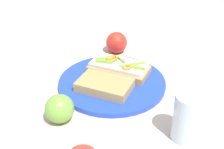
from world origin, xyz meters
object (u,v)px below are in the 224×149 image
at_px(bread_slice_side, 105,85).
at_px(apple_2, 60,109).
at_px(sandwich, 119,67).
at_px(drinking_glass, 187,117).
at_px(apple_0, 117,43).
at_px(plate, 112,82).

distance_m(bread_slice_side, apple_2, 0.16).
distance_m(sandwich, drinking_glass, 0.30).
height_order(sandwich, bread_slice_side, sandwich).
xyz_separation_m(sandwich, drinking_glass, (-0.26, -0.14, 0.03)).
xyz_separation_m(apple_0, drinking_glass, (-0.43, -0.15, 0.02)).
xyz_separation_m(plate, bread_slice_side, (-0.05, 0.02, 0.02)).
height_order(apple_2, drinking_glass, drinking_glass).
relative_size(plate, drinking_glass, 2.69).
relative_size(plate, apple_2, 4.36).
bearing_deg(apple_0, sandwich, -178.48).
height_order(sandwich, apple_2, apple_2).
bearing_deg(sandwich, drinking_glass, -37.38).
xyz_separation_m(sandwich, apple_2, (-0.20, 0.15, 0.00)).
distance_m(sandwich, apple_0, 0.16).
bearing_deg(apple_0, apple_2, 159.11).
height_order(plate, apple_0, apple_0).
height_order(sandwich, drinking_glass, drinking_glass).
distance_m(apple_2, drinking_glass, 0.30).
xyz_separation_m(apple_2, drinking_glass, (-0.06, -0.29, 0.02)).
distance_m(plate, bread_slice_side, 0.05).
xyz_separation_m(apple_0, apple_2, (-0.37, 0.14, -0.00)).
relative_size(apple_0, drinking_glass, 0.64).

